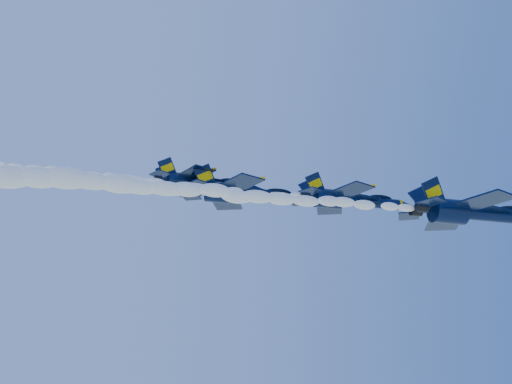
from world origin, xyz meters
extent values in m
cylinder|color=black|center=(23.82, -12.03, 148.65)|extent=(9.97, 1.66, 1.66)
ellipsoid|color=black|center=(16.84, -12.03, 148.59)|extent=(1.73, 2.99, 7.09)
ellipsoid|color=black|center=(25.70, -12.03, 149.48)|extent=(3.99, 1.30, 1.10)
cube|color=#FFC800|center=(25.70, -12.03, 149.15)|extent=(4.65, 1.11, 0.20)
cube|color=black|center=(18.83, -16.47, 148.65)|extent=(5.94, 7.04, 0.20)
cube|color=black|center=(18.83, -7.60, 148.65)|extent=(5.94, 7.04, 0.20)
cube|color=#FFC800|center=(20.39, -16.47, 148.76)|extent=(2.67, 5.55, 0.11)
cube|color=#FFC800|center=(20.39, -7.60, 148.76)|extent=(2.67, 5.55, 0.11)
cube|color=black|center=(14.40, -13.20, 150.31)|extent=(3.61, 1.14, 3.88)
cube|color=black|center=(14.40, -10.87, 150.31)|extent=(3.61, 1.14, 3.88)
cylinder|color=black|center=(12.96, -12.75, 148.54)|extent=(1.33, 1.22, 1.22)
cylinder|color=black|center=(12.96, -11.31, 148.54)|extent=(1.33, 1.22, 1.22)
cube|color=#FFC800|center=(20.50, -12.03, 149.51)|extent=(12.19, 0.39, 0.09)
ellipsoid|color=white|center=(-13.24, -12.03, 148.24)|extent=(51.29, 2.47, 2.22)
cylinder|color=black|center=(10.79, -3.61, 152.02)|extent=(8.27, 1.38, 1.38)
ellipsoid|color=black|center=(5.00, -3.61, 151.98)|extent=(1.43, 2.48, 5.88)
cone|color=black|center=(16.12, -3.61, 152.02)|extent=(2.39, 1.38, 1.38)
cylinder|color=#FFC800|center=(15.02, -3.61, 152.02)|extent=(0.32, 1.43, 1.43)
ellipsoid|color=black|center=(12.35, -3.61, 152.71)|extent=(3.31, 1.08, 0.91)
cube|color=#FFC800|center=(12.35, -3.61, 152.44)|extent=(3.86, 0.92, 0.17)
cube|color=black|center=(6.66, -7.28, 152.02)|extent=(4.93, 5.84, 0.17)
cube|color=black|center=(6.66, 0.07, 152.02)|extent=(4.93, 5.84, 0.17)
cube|color=#FFC800|center=(7.94, -7.28, 152.12)|extent=(2.22, 4.60, 0.09)
cube|color=#FFC800|center=(7.94, 0.07, 152.12)|extent=(2.22, 4.60, 0.09)
cube|color=black|center=(2.98, -4.57, 153.40)|extent=(2.99, 0.95, 3.22)
cube|color=black|center=(2.98, -2.64, 153.40)|extent=(2.99, 0.95, 3.22)
cylinder|color=black|center=(1.79, -4.20, 151.93)|extent=(1.10, 1.01, 1.01)
cylinder|color=black|center=(1.79, -3.01, 151.93)|extent=(1.10, 1.01, 1.01)
cube|color=#FFC800|center=(8.04, -3.61, 152.74)|extent=(10.11, 0.32, 0.07)
ellipsoid|color=white|center=(-24.32, -3.61, 151.63)|extent=(51.29, 2.05, 1.84)
cylinder|color=black|center=(-0.38, 5.97, 155.09)|extent=(9.58, 1.60, 1.60)
ellipsoid|color=black|center=(-7.09, 5.97, 155.04)|extent=(1.66, 2.87, 6.81)
cone|color=black|center=(5.79, 5.97, 155.09)|extent=(2.77, 1.60, 1.60)
cylinder|color=#FFC800|center=(4.51, 5.97, 155.09)|extent=(0.37, 1.66, 1.66)
ellipsoid|color=black|center=(1.43, 5.97, 155.89)|extent=(3.83, 1.25, 1.05)
cube|color=#FFC800|center=(1.43, 5.97, 155.57)|extent=(4.47, 1.06, 0.19)
cube|color=black|center=(-5.17, 1.71, 155.09)|extent=(5.71, 6.76, 0.19)
cube|color=black|center=(-5.17, 10.23, 155.09)|extent=(5.71, 6.76, 0.19)
cube|color=#FFC800|center=(-3.68, 1.71, 155.20)|extent=(2.57, 5.33, 0.11)
cube|color=#FFC800|center=(-3.68, 10.23, 155.20)|extent=(2.57, 5.33, 0.11)
cube|color=black|center=(-9.43, 4.85, 156.69)|extent=(3.47, 1.10, 3.73)
cube|color=black|center=(-9.43, 7.09, 156.69)|extent=(3.47, 1.10, 3.73)
cylinder|color=black|center=(-10.81, 5.28, 154.99)|extent=(1.28, 1.17, 1.17)
cylinder|color=black|center=(-10.81, 6.66, 154.99)|extent=(1.28, 1.17, 1.17)
cube|color=#FFC800|center=(-3.58, 5.97, 155.92)|extent=(11.71, 0.37, 0.09)
cylinder|color=black|center=(-6.32, 9.68, 157.59)|extent=(8.34, 1.39, 1.39)
ellipsoid|color=black|center=(-12.15, 9.68, 157.54)|extent=(1.45, 2.50, 5.93)
cone|color=black|center=(-0.94, 9.68, 157.59)|extent=(2.41, 1.39, 1.39)
cylinder|color=#FFC800|center=(-2.05, 9.68, 157.59)|extent=(0.32, 1.45, 1.45)
ellipsoid|color=black|center=(-4.74, 9.68, 158.29)|extent=(3.34, 1.08, 0.92)
cube|color=#FFC800|center=(-4.74, 9.68, 158.01)|extent=(3.89, 0.93, 0.17)
cube|color=black|center=(-10.48, 5.97, 157.59)|extent=(4.97, 5.89, 0.17)
cube|color=black|center=(-10.48, 13.38, 157.59)|extent=(4.97, 5.89, 0.17)
cube|color=#FFC800|center=(-9.19, 5.97, 157.68)|extent=(2.23, 4.64, 0.09)
cube|color=#FFC800|center=(-9.19, 13.38, 157.68)|extent=(2.23, 4.64, 0.09)
cube|color=black|center=(-14.19, 8.71, 158.98)|extent=(3.02, 0.95, 3.25)
cube|color=black|center=(-14.19, 10.65, 158.98)|extent=(3.02, 0.95, 3.25)
cylinder|color=black|center=(-15.39, 9.08, 157.50)|extent=(1.11, 1.02, 1.02)
cylinder|color=black|center=(-15.39, 10.28, 157.50)|extent=(1.11, 1.02, 1.02)
cube|color=#FFC800|center=(-9.09, 9.68, 158.31)|extent=(10.19, 0.32, 0.07)
camera|label=1|loc=(-24.03, -75.62, 124.64)|focal=45.00mm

